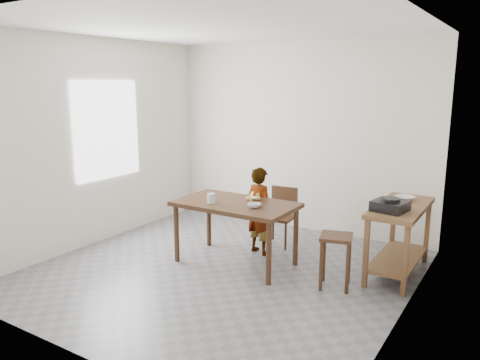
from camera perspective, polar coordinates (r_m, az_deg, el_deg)
The scene contains 17 objects.
floor at distance 5.49m, azimuth -2.27°, elevation -11.23°, with size 4.00×4.00×0.04m, color slate.
ceiling at distance 5.08m, azimuth -2.53°, elevation 18.52°, with size 4.00×4.00×0.04m, color white.
wall_back at distance 6.85m, azimuth 7.26°, elevation 5.23°, with size 4.00×0.04×2.70m, color silver.
wall_front at distance 3.66m, azimuth -20.62°, elevation -1.23°, with size 4.00×0.04×2.70m, color silver.
wall_left at distance 6.46m, azimuth -17.38°, elevation 4.38°, with size 0.04×4.00×2.70m, color silver.
wall_right at distance 4.31m, azimuth 20.33°, elevation 0.69°, with size 0.04×4.00×2.70m, color silver.
window_pane at distance 6.54m, azimuth -15.84°, elevation 5.88°, with size 0.02×1.10×1.30m, color white.
dining_table at distance 5.58m, azimuth -0.55°, elevation -6.47°, with size 1.40×0.80×0.75m, color #3A2314, non-canonical shape.
prep_counter at distance 5.56m, azimuth 18.78°, elevation -6.93°, with size 0.50×1.20×0.80m, color brown, non-canonical shape.
child at distance 5.86m, azimuth 2.43°, elevation -3.76°, with size 0.40×0.27×1.10m, color silver.
dining_chair at distance 6.22m, azimuth 4.82°, elevation -4.53°, with size 0.37×0.37×0.76m, color #3A2314, non-canonical shape.
stool at distance 5.08m, azimuth 11.55°, elevation -9.67°, with size 0.32×0.32×0.57m, color #3A2314, non-canonical shape.
glass_tumbler at distance 5.45m, azimuth -3.51°, elevation -2.23°, with size 0.09×0.09×0.11m, color silver.
small_bowl at distance 5.25m, azimuth 1.72°, elevation -3.12°, with size 0.15×0.15×0.05m, color silver.
banana at distance 5.57m, azimuth 1.59°, elevation -2.15°, with size 0.18×0.13×0.06m, color yellow, non-canonical shape.
serving_bowl at distance 5.68m, azimuth 19.42°, elevation -2.11°, with size 0.21×0.21×0.05m, color silver.
gas_burner at distance 5.17m, azimuth 17.83°, elevation -3.01°, with size 0.33×0.33×0.11m, color black.
Camera 1 is at (2.86, -4.16, 2.13)m, focal length 35.00 mm.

